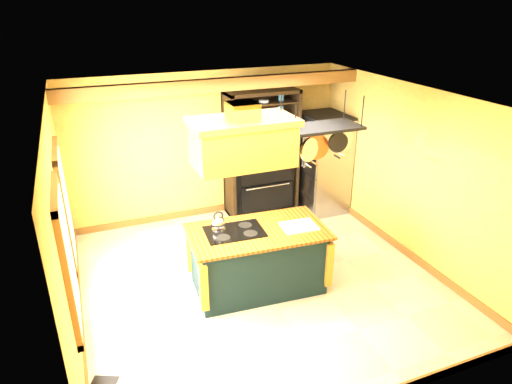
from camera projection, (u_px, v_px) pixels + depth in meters
floor at (259, 280)px, 6.76m from camera, size 5.00×5.00×0.00m
ceiling at (260, 99)px, 5.69m from camera, size 5.00×5.00×0.00m
wall_back at (208, 146)px, 8.35m from camera, size 5.00×0.02×2.70m
wall_front at (365, 302)px, 4.10m from camera, size 5.00×0.02×2.70m
wall_left at (64, 230)px, 5.37m from camera, size 0.02×5.00×2.70m
wall_right at (408, 173)px, 7.09m from camera, size 0.02×5.00×2.70m
ceiling_beam at (219, 85)px, 7.18m from camera, size 5.00×0.15×0.20m
window_near at (68, 259)px, 4.68m from camera, size 0.06×1.06×1.56m
window_far at (65, 205)px, 5.87m from camera, size 0.06×1.06×1.56m
kitchen_island at (257, 258)px, 6.44m from camera, size 1.97×1.18×1.11m
range_hood at (243, 140)px, 5.67m from camera, size 1.31×0.74×0.80m
pot_rack at (320, 135)px, 6.08m from camera, size 1.17×0.54×0.90m
refrigerator at (322, 165)px, 8.74m from camera, size 0.79×0.94×1.84m
hutch at (260, 166)px, 8.64m from camera, size 1.33×0.60×2.36m
floor_register at (105, 380)px, 5.00m from camera, size 0.30×0.22×0.01m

